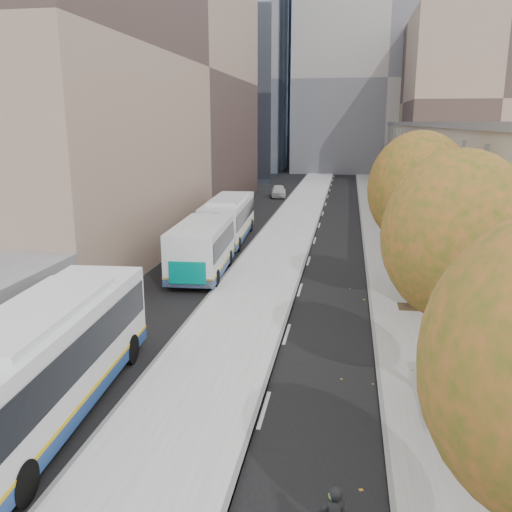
# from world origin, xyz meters

# --- Properties ---
(bus_platform) EXTENTS (4.25, 150.00, 0.15)m
(bus_platform) POSITION_xyz_m (-3.88, 35.00, 0.07)
(bus_platform) COLOR #B4B4B4
(bus_platform) RESTS_ON ground
(sidewalk) EXTENTS (4.75, 150.00, 0.08)m
(sidewalk) POSITION_xyz_m (4.12, 35.00, 0.04)
(sidewalk) COLOR gray
(sidewalk) RESTS_ON ground
(building_tan) EXTENTS (18.00, 92.00, 8.00)m
(building_tan) POSITION_xyz_m (15.50, 64.00, 4.00)
(building_tan) COLOR gray
(building_tan) RESTS_ON ground
(building_midrise) EXTENTS (24.00, 46.00, 25.00)m
(building_midrise) POSITION_xyz_m (-22.50, 41.00, 12.50)
(building_midrise) COLOR gray
(building_midrise) RESTS_ON ground
(building_far_block) EXTENTS (30.00, 18.00, 30.00)m
(building_far_block) POSITION_xyz_m (6.00, 96.00, 15.00)
(building_far_block) COLOR #9D968F
(building_far_block) RESTS_ON ground
(tree_c) EXTENTS (4.20, 4.20, 7.28)m
(tree_c) POSITION_xyz_m (3.60, 13.00, 5.25)
(tree_c) COLOR black
(tree_c) RESTS_ON sidewalk
(tree_d) EXTENTS (4.40, 4.40, 7.60)m
(tree_d) POSITION_xyz_m (3.60, 22.00, 5.47)
(tree_d) COLOR black
(tree_d) RESTS_ON sidewalk
(bus_far) EXTENTS (3.60, 17.78, 2.94)m
(bus_far) POSITION_xyz_m (-7.57, 31.11, 1.61)
(bus_far) COLOR white
(bus_far) RESTS_ON ground
(distant_car) EXTENTS (2.16, 4.27, 1.40)m
(distant_car) POSITION_xyz_m (-7.19, 58.63, 0.70)
(distant_car) COLOR silver
(distant_car) RESTS_ON ground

